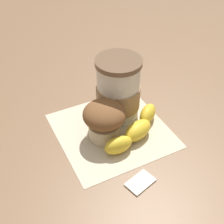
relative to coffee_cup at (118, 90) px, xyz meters
The scene contains 6 objects.
ground_plane 0.08m from the coffee_cup, 35.76° to the right, with size 3.00×3.00×0.00m, color brown.
paper_napkin 0.08m from the coffee_cup, 35.76° to the right, with size 0.22×0.22×0.00m, color beige.
coffee_cup is the anchor object (origin of this frame).
muffin 0.08m from the coffee_cup, 43.90° to the right, with size 0.08×0.08×0.08m.
banana 0.09m from the coffee_cup, ahead, with size 0.11×0.15×0.04m.
sugar_packet 0.20m from the coffee_cup, 11.35° to the right, with size 0.05×0.03×0.01m, color white.
Camera 1 is at (0.44, -0.18, 0.45)m, focal length 50.00 mm.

